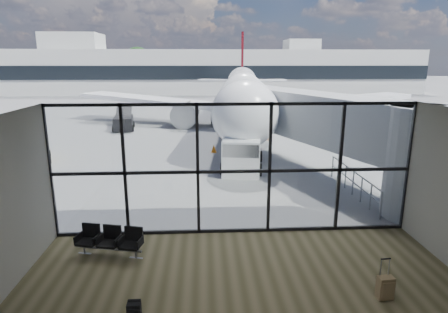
{
  "coord_description": "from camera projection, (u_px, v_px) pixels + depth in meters",
  "views": [
    {
      "loc": [
        -0.99,
        -11.96,
        5.73
      ],
      "look_at": [
        -0.16,
        3.0,
        1.96
      ],
      "focal_mm": 30.0,
      "sensor_mm": 36.0,
      "label": 1
    }
  ],
  "objects": [
    {
      "name": "apron_railing",
      "position": [
        353.0,
        179.0,
        16.54
      ],
      "size": [
        0.06,
        5.46,
        1.11
      ],
      "color": "gray",
      "rests_on": "ground"
    },
    {
      "name": "belt_loader",
      "position": [
        124.0,
        122.0,
        32.86
      ],
      "size": [
        2.13,
        4.53,
        2.01
      ],
      "rotation": [
        0.0,
        0.0,
        0.14
      ],
      "color": "black",
      "rests_on": "ground"
    },
    {
      "name": "traffic_cone_a",
      "position": [
        214.0,
        149.0,
        24.55
      ],
      "size": [
        0.37,
        0.37,
        0.52
      ],
      "color": "orange",
      "rests_on": "ground"
    },
    {
      "name": "tree_2",
      "position": [
        52.0,
        62.0,
        79.55
      ],
      "size": [
        6.27,
        6.27,
        9.03
      ],
      "color": "#382619",
      "rests_on": "ground"
    },
    {
      "name": "ground",
      "position": [
        210.0,
        105.0,
        51.76
      ],
      "size": [
        220.0,
        220.0,
        0.0
      ],
      "primitive_type": "plane",
      "color": "slate",
      "rests_on": "ground"
    },
    {
      "name": "traffic_cone_b",
      "position": [
        259.0,
        154.0,
        22.96
      ],
      "size": [
        0.37,
        0.37,
        0.54
      ],
      "color": "#DA420B",
      "rests_on": "ground"
    },
    {
      "name": "suitcase",
      "position": [
        385.0,
        288.0,
        9.25
      ],
      "size": [
        0.41,
        0.31,
        1.06
      ],
      "rotation": [
        0.0,
        0.0,
        0.08
      ],
      "color": "#8B724D",
      "rests_on": "ground"
    },
    {
      "name": "jet_bridge",
      "position": [
        317.0,
        121.0,
        19.47
      ],
      "size": [
        8.0,
        16.5,
        4.33
      ],
      "color": "#A5A9AB",
      "rests_on": "ground"
    },
    {
      "name": "tree_1",
      "position": [
        24.0,
        65.0,
        79.38
      ],
      "size": [
        5.61,
        5.61,
        8.07
      ],
      "color": "#382619",
      "rests_on": "ground"
    },
    {
      "name": "far_terminal",
      "position": [
        205.0,
        71.0,
        71.98
      ],
      "size": [
        80.0,
        12.2,
        11.0
      ],
      "color": "#B7B7B2",
      "rests_on": "ground"
    },
    {
      "name": "airliner",
      "position": [
        243.0,
        92.0,
        36.23
      ],
      "size": [
        32.33,
        37.55,
        9.68
      ],
      "rotation": [
        0.0,
        0.0,
        -0.1
      ],
      "color": "white",
      "rests_on": "ground"
    },
    {
      "name": "backpack",
      "position": [
        134.0,
        311.0,
        8.51
      ],
      "size": [
        0.31,
        0.28,
        0.47
      ],
      "rotation": [
        0.0,
        0.0,
        0.01
      ],
      "color": "black",
      "rests_on": "ground"
    },
    {
      "name": "lounge_shell",
      "position": [
        253.0,
        216.0,
        7.74
      ],
      "size": [
        12.02,
        8.01,
        4.51
      ],
      "color": "brown",
      "rests_on": "ground"
    },
    {
      "name": "mobile_stairs",
      "position": [
        35.0,
        152.0,
        22.34
      ],
      "size": [
        2.44,
        3.34,
        2.14
      ],
      "rotation": [
        0.0,
        0.0,
        0.39
      ],
      "color": "yellow",
      "rests_on": "ground"
    },
    {
      "name": "tree_5",
      "position": [
        138.0,
        62.0,
        80.51
      ],
      "size": [
        6.27,
        6.27,
        9.03
      ],
      "color": "#382619",
      "rests_on": "ground"
    },
    {
      "name": "seating_row",
      "position": [
        111.0,
        239.0,
        11.39
      ],
      "size": [
        2.05,
        0.98,
        0.91
      ],
      "rotation": [
        0.0,
        0.0,
        -0.22
      ],
      "color": "gray",
      "rests_on": "ground"
    },
    {
      "name": "tree_4",
      "position": [
        110.0,
        65.0,
        80.34
      ],
      "size": [
        5.61,
        5.61,
        8.07
      ],
      "color": "#382619",
      "rests_on": "ground"
    },
    {
      "name": "traffic_cone_c",
      "position": [
        269.0,
        136.0,
        28.52
      ],
      "size": [
        0.48,
        0.48,
        0.68
      ],
      "color": "orange",
      "rests_on": "ground"
    },
    {
      "name": "service_van",
      "position": [
        243.0,
        151.0,
        20.57
      ],
      "size": [
        2.68,
        4.64,
        1.91
      ],
      "rotation": [
        0.0,
        0.0,
        -0.16
      ],
      "color": "white",
      "rests_on": "ground"
    },
    {
      "name": "tree_3",
      "position": [
        81.0,
        68.0,
        80.17
      ],
      "size": [
        4.95,
        4.95,
        7.12
      ],
      "color": "#382619",
      "rests_on": "ground"
    },
    {
      "name": "glass_curtain_wall",
      "position": [
        234.0,
        170.0,
        12.48
      ],
      "size": [
        12.1,
        0.12,
        4.5
      ],
      "color": "white",
      "rests_on": "ground"
    }
  ]
}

